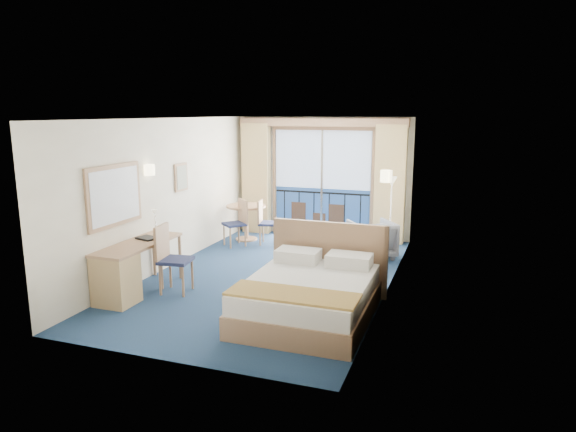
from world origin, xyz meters
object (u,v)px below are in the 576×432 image
(armchair, at_px, (372,239))
(desk, at_px, (121,273))
(desk_chair, at_px, (170,255))
(bed, at_px, (310,294))
(nightstand, at_px, (371,275))
(round_table, at_px, (246,214))
(table_chair_a, at_px, (265,220))
(table_chair_b, at_px, (238,220))
(floor_lamp, at_px, (392,195))

(armchair, xyz_separation_m, desk, (-3.12, -3.61, 0.07))
(armchair, bearing_deg, desk_chair, 14.80)
(bed, distance_m, desk, 2.87)
(nightstand, relative_size, desk, 0.33)
(round_table, bearing_deg, desk_chair, -86.02)
(bed, bearing_deg, round_table, 125.05)
(round_table, height_order, table_chair_a, table_chair_a)
(table_chair_b, bearing_deg, table_chair_a, 71.78)
(armchair, relative_size, table_chair_a, 0.85)
(floor_lamp, bearing_deg, table_chair_a, -174.50)
(armchair, distance_m, desk_chair, 4.02)
(round_table, relative_size, table_chair_a, 0.91)
(desk_chair, height_order, round_table, desk_chair)
(table_chair_b, bearing_deg, desk_chair, -44.86)
(desk_chair, xyz_separation_m, table_chair_a, (0.30, 3.29, -0.07))
(floor_lamp, height_order, table_chair_b, floor_lamp)
(nightstand, relative_size, desk_chair, 0.52)
(armchair, distance_m, table_chair_a, 2.37)
(round_table, xyz_separation_m, table_chair_a, (0.54, -0.21, -0.06))
(bed, relative_size, armchair, 2.69)
(nightstand, relative_size, armchair, 0.70)
(armchair, height_order, round_table, round_table)
(desk_chair, distance_m, round_table, 3.50)
(floor_lamp, distance_m, table_chair_a, 2.71)
(armchair, xyz_separation_m, desk_chair, (-2.65, -3.01, 0.24))
(table_chair_a, bearing_deg, nightstand, -140.82)
(floor_lamp, height_order, round_table, floor_lamp)
(bed, relative_size, round_table, 2.49)
(desk, relative_size, desk_chair, 1.56)
(armchair, height_order, table_chair_a, table_chair_a)
(armchair, relative_size, desk, 0.48)
(armchair, bearing_deg, desk, 15.31)
(desk, distance_m, round_table, 4.11)
(nightstand, distance_m, desk_chair, 3.18)
(armchair, relative_size, floor_lamp, 0.52)
(desk, xyz_separation_m, table_chair_b, (0.27, 3.59, 0.12))
(floor_lamp, distance_m, desk, 5.40)
(nightstand, distance_m, armchair, 2.02)
(armchair, distance_m, table_chair_b, 2.86)
(table_chair_a, height_order, table_chair_b, table_chair_b)
(floor_lamp, distance_m, round_table, 3.22)
(floor_lamp, xyz_separation_m, desk, (-3.39, -4.14, -0.73))
(round_table, bearing_deg, floor_lamp, 0.82)
(nightstand, bearing_deg, table_chair_a, 139.99)
(desk_chair, bearing_deg, bed, -103.58)
(bed, xyz_separation_m, nightstand, (0.62, 1.26, -0.04))
(desk, bearing_deg, armchair, 49.21)
(nightstand, height_order, round_table, round_table)
(floor_lamp, relative_size, table_chair_b, 1.56)
(desk, height_order, round_table, desk)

